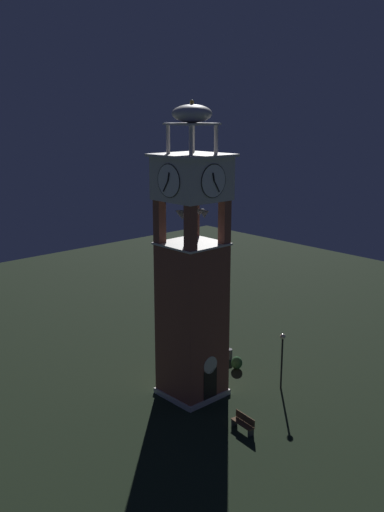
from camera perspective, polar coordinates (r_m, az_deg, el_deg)
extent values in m
plane|color=black|center=(38.25, 0.00, -13.40)|extent=(80.00, 80.00, 0.00)
cube|color=brown|center=(36.24, 0.00, -6.48)|extent=(3.31, 3.31, 9.84)
cube|color=beige|center=(38.17, 0.00, -13.17)|extent=(3.51, 3.51, 0.35)
cube|color=black|center=(36.65, 1.81, -12.68)|extent=(1.10, 0.04, 2.20)
cylinder|color=beige|center=(36.04, 1.83, -10.70)|extent=(1.10, 0.04, 1.10)
cube|color=brown|center=(32.64, -0.14, 2.69)|extent=(0.56, 0.56, 2.72)
cube|color=brown|center=(34.52, 3.23, 3.30)|extent=(0.56, 0.56, 2.72)
cube|color=brown|center=(34.68, -3.22, 3.35)|extent=(0.56, 0.56, 2.72)
cube|color=brown|center=(36.45, 0.13, 3.90)|extent=(0.56, 0.56, 2.72)
cube|color=beige|center=(34.81, 0.00, 1.22)|extent=(3.47, 3.47, 0.12)
cone|color=#4C4C51|center=(35.03, 0.75, 4.31)|extent=(0.57, 0.57, 0.38)
cone|color=#4C4C51|center=(35.15, -0.38, 4.34)|extent=(0.41, 0.41, 0.52)
cone|color=#4C4C51|center=(34.62, -1.21, 4.19)|extent=(0.51, 0.51, 0.36)
cone|color=#4C4C51|center=(33.98, -0.96, 4.00)|extent=(0.56, 0.56, 0.49)
cone|color=#4C4C51|center=(33.72, 0.04, 3.93)|extent=(0.46, 0.46, 0.40)
cone|color=#4C4C51|center=(34.34, 1.23, 4.11)|extent=(0.53, 0.53, 0.43)
cube|color=beige|center=(34.15, 0.00, 7.66)|extent=(3.55, 3.55, 2.53)
cylinder|color=white|center=(32.86, 2.14, 7.40)|extent=(1.92, 0.05, 1.92)
torus|color=black|center=(32.86, 2.14, 7.40)|extent=(1.94, 0.06, 1.94)
cube|color=black|center=(32.76, 2.15, 7.79)|extent=(0.19, 0.03, 0.49)
cube|color=black|center=(33.00, 2.47, 6.86)|extent=(0.47, 0.03, 0.68)
cylinder|color=white|center=(35.49, -1.98, 7.89)|extent=(1.92, 0.05, 1.92)
torus|color=black|center=(35.49, -1.98, 7.89)|extent=(1.94, 0.06, 1.94)
cube|color=black|center=(35.47, -2.11, 8.27)|extent=(0.19, 0.03, 0.49)
cube|color=black|center=(35.70, -1.78, 7.41)|extent=(0.47, 0.03, 0.68)
cylinder|color=white|center=(32.97, -2.32, 7.42)|extent=(0.05, 1.92, 1.92)
torus|color=black|center=(32.97, -2.32, 7.42)|extent=(0.06, 1.94, 1.94)
cube|color=black|center=(32.86, -2.34, 7.81)|extent=(0.03, 0.19, 0.49)
cube|color=black|center=(33.13, -2.63, 6.89)|extent=(0.03, 0.47, 0.68)
cylinder|color=white|center=(35.38, 2.16, 7.87)|extent=(0.05, 1.92, 1.92)
torus|color=black|center=(35.38, 2.16, 7.87)|extent=(0.06, 1.94, 1.94)
cube|color=black|center=(35.36, 2.30, 8.25)|extent=(0.03, 0.19, 0.49)
cube|color=black|center=(35.61, 1.99, 7.39)|extent=(0.03, 0.47, 0.68)
cube|color=beige|center=(34.03, 0.00, 9.91)|extent=(3.91, 3.91, 0.16)
cylinder|color=beige|center=(32.60, -0.10, 11.30)|extent=(0.22, 0.22, 1.63)
cylinder|color=beige|center=(33.95, 2.38, 11.40)|extent=(0.22, 0.22, 1.63)
cylinder|color=beige|center=(34.06, -2.37, 11.41)|extent=(0.22, 0.22, 1.63)
cylinder|color=beige|center=(35.35, 0.10, 11.51)|extent=(0.22, 0.22, 1.63)
cube|color=beige|center=(33.95, 0.00, 12.88)|extent=(2.39, 2.39, 0.12)
ellipsoid|color=beige|center=(33.94, 0.00, 13.86)|extent=(2.31, 2.31, 1.04)
sphere|color=#B79338|center=(33.94, 0.00, 14.94)|extent=(0.24, 0.24, 0.24)
cube|color=brown|center=(34.24, 5.00, -16.13)|extent=(0.63, 1.64, 0.06)
cube|color=brown|center=(34.21, 5.27, -15.63)|extent=(0.25, 1.59, 0.44)
cube|color=#2D2D33|center=(33.89, 5.82, -16.96)|extent=(0.40, 0.13, 0.42)
cube|color=#2D2D33|center=(34.83, 4.20, -16.01)|extent=(0.40, 0.13, 0.42)
cylinder|color=black|center=(38.65, 8.83, -10.45)|extent=(0.12, 0.12, 3.43)
sphere|color=#F9EFCC|center=(37.91, 8.94, -7.84)|extent=(0.36, 0.36, 0.36)
cylinder|color=#4C4C51|center=(42.93, 3.64, -9.64)|extent=(0.52, 0.52, 0.80)
ellipsoid|color=#28562D|center=(41.96, -1.98, -10.24)|extent=(1.22, 1.22, 0.74)
ellipsoid|color=#28562D|center=(41.50, 4.43, -10.44)|extent=(0.80, 0.80, 0.91)
ellipsoid|color=#28562D|center=(41.41, 1.07, -10.49)|extent=(0.90, 0.90, 0.87)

